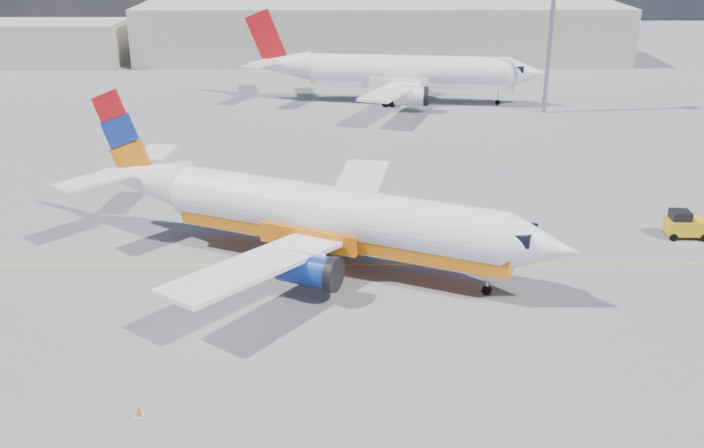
{
  "coord_description": "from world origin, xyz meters",
  "views": [
    {
      "loc": [
        0.06,
        -41.15,
        20.34
      ],
      "look_at": [
        0.28,
        1.08,
        3.5
      ],
      "focal_mm": 40.0,
      "sensor_mm": 36.0,
      "label": 1
    }
  ],
  "objects_px": {
    "main_jet": "(318,214)",
    "gse_tug": "(685,225)",
    "second_jet": "(399,72)",
    "traffic_cone": "(139,411)"
  },
  "relations": [
    {
      "from": "main_jet",
      "to": "gse_tug",
      "type": "xyz_separation_m",
      "value": [
        24.39,
        4.08,
        -2.36
      ]
    },
    {
      "from": "gse_tug",
      "to": "traffic_cone",
      "type": "height_order",
      "value": "gse_tug"
    },
    {
      "from": "gse_tug",
      "to": "traffic_cone",
      "type": "xyz_separation_m",
      "value": [
        -31.66,
        -19.98,
        -0.66
      ]
    },
    {
      "from": "second_jet",
      "to": "traffic_cone",
      "type": "relative_size",
      "value": 70.08
    },
    {
      "from": "main_jet",
      "to": "second_jet",
      "type": "height_order",
      "value": "second_jet"
    },
    {
      "from": "second_jet",
      "to": "gse_tug",
      "type": "distance_m",
      "value": 43.69
    },
    {
      "from": "gse_tug",
      "to": "main_jet",
      "type": "bearing_deg",
      "value": -168.48
    },
    {
      "from": "main_jet",
      "to": "traffic_cone",
      "type": "bearing_deg",
      "value": -90.46
    },
    {
      "from": "main_jet",
      "to": "traffic_cone",
      "type": "distance_m",
      "value": 17.74
    },
    {
      "from": "main_jet",
      "to": "traffic_cone",
      "type": "xyz_separation_m",
      "value": [
        -7.27,
        -15.9,
        -3.02
      ]
    }
  ]
}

